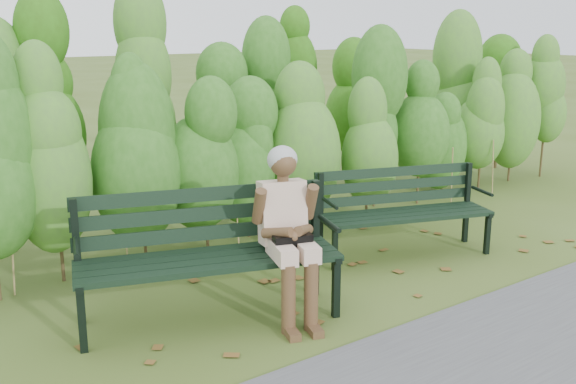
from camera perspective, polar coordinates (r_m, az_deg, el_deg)
ground at (r=5.61m, az=2.14°, el=-8.16°), size 80.00×80.00×0.00m
hedge_band at (r=6.80m, az=-7.60°, el=6.67°), size 11.04×1.67×2.42m
leaf_litter at (r=5.55m, az=1.80°, el=-8.38°), size 5.98×2.15×0.01m
bench_left at (r=4.96m, az=-6.97°, el=-4.44°), size 1.98×1.17×0.94m
bench_right at (r=6.40m, az=9.58°, el=-1.05°), size 1.69×1.02×0.80m
seated_woman at (r=4.87m, az=-0.04°, el=-2.55°), size 0.53×0.75×1.27m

